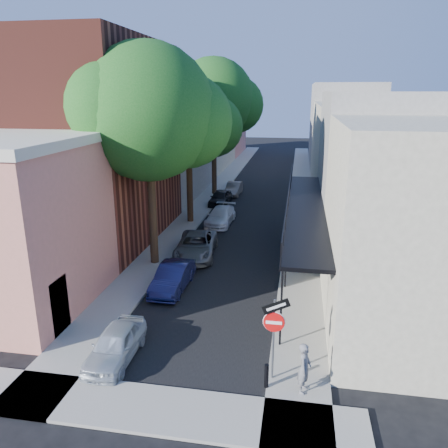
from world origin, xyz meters
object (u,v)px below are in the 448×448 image
at_px(parked_car_f, 234,189).
at_px(pedestrian, 304,368).
at_px(parked_car_d, 221,216).
at_px(parked_car_a, 116,344).
at_px(parked_car_e, 220,198).
at_px(sign_post, 274,325).
at_px(oak_mid, 195,122).
at_px(oak_near, 158,115).
at_px(bollard, 266,376).
at_px(oak_far, 219,101).
at_px(parked_car_b, 173,277).
at_px(parked_car_c, 196,245).

relative_size(parked_car_f, pedestrian, 2.13).
distance_m(parked_car_d, pedestrian, 18.36).
distance_m(parked_car_a, parked_car_e, 22.10).
distance_m(sign_post, oak_mid, 19.14).
relative_size(oak_near, oak_mid, 1.12).
height_order(bollard, oak_near, oak_near).
xyz_separation_m(oak_far, parked_car_d, (1.76, -9.33, -7.66)).
distance_m(oak_near, oak_far, 17.01).
xyz_separation_m(oak_mid, parked_car_d, (1.83, -0.30, -6.46)).
bearing_deg(parked_car_e, sign_post, -72.18).
relative_size(oak_far, parked_car_b, 3.20).
xyz_separation_m(oak_mid, pedestrian, (7.56, -17.73, -6.12)).
distance_m(oak_mid, parked_car_a, 18.18).
bearing_deg(oak_far, parked_car_a, -87.68).
bearing_deg(parked_car_b, parked_car_f, 91.34).
bearing_deg(oak_mid, parked_car_b, -82.40).
bearing_deg(parked_car_d, parked_car_f, 94.75).
bearing_deg(oak_far, oak_mid, -90.41).
distance_m(parked_car_b, parked_car_c, 4.47).
height_order(oak_near, parked_car_c, oak_near).
bearing_deg(bollard, oak_far, 103.35).
bearing_deg(oak_mid, oak_near, -89.63).
bearing_deg(parked_car_f, oak_near, -92.59).
height_order(parked_car_a, parked_car_c, parked_car_c).
relative_size(oak_far, parked_car_e, 3.32).
xyz_separation_m(parked_car_a, parked_car_b, (0.37, 5.79, 0.03)).
bearing_deg(parked_car_c, parked_car_b, -96.46).
bearing_deg(bollard, parked_car_a, 171.64).
bearing_deg(parked_car_f, parked_car_c, -87.41).
bearing_deg(sign_post, pedestrian, -25.65).
bearing_deg(parked_car_a, pedestrian, -7.54).
bearing_deg(parked_car_d, parked_car_e, 102.51).
bearing_deg(oak_far, sign_post, -76.09).
distance_m(oak_near, parked_car_a, 11.62).
relative_size(parked_car_a, parked_car_f, 0.97).
xyz_separation_m(parked_car_e, parked_car_f, (0.56, 3.84, -0.04)).
relative_size(parked_car_b, parked_car_d, 0.91).
height_order(sign_post, parked_car_b, sign_post).
bearing_deg(parked_car_e, parked_car_a, -85.83).
xyz_separation_m(oak_far, parked_car_e, (0.75, -3.89, -7.65)).
relative_size(oak_mid, pedestrian, 6.23).
height_order(oak_far, parked_car_d, oak_far).
xyz_separation_m(sign_post, parked_car_d, (-4.75, 16.96, -1.44)).
bearing_deg(bollard, parked_car_c, 113.72).
xyz_separation_m(oak_far, parked_car_b, (1.43, -20.20, -7.65)).
xyz_separation_m(parked_car_a, parked_car_f, (0.27, 25.93, -0.00)).
relative_size(sign_post, pedestrian, 1.82).
relative_size(sign_post, parked_car_c, 0.65).
bearing_deg(oak_mid, parked_car_f, 81.25).
distance_m(parked_car_c, parked_car_f, 15.68).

